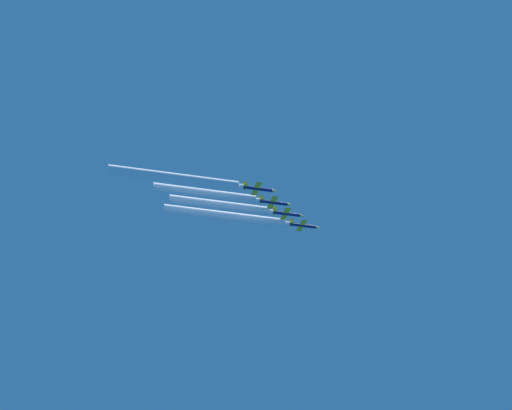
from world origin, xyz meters
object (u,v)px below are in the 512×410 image
object	(u,v)px
jet_second_echelon	(288,214)
jet_fourth_echelon	(259,189)
jet_third_echelon	(275,203)
jet_lead	(304,226)

from	to	relation	value
jet_second_echelon	jet_fourth_echelon	size ratio (longest dim) A/B	1.00
jet_third_echelon	jet_lead	bearing A→B (deg)	137.85
jet_third_echelon	jet_fourth_echelon	distance (m)	12.04
jet_lead	jet_third_echelon	xyz separation A→B (m)	(17.83, -16.14, -2.69)
jet_second_echelon	jet_third_echelon	world-z (taller)	jet_second_echelon
jet_second_echelon	jet_fourth_echelon	bearing A→B (deg)	-40.71
jet_lead	jet_second_echelon	xyz separation A→B (m)	(8.90, -8.84, -1.18)
jet_lead	jet_second_echelon	bearing A→B (deg)	-44.79
jet_second_echelon	jet_third_echelon	size ratio (longest dim) A/B	1.00
jet_fourth_echelon	jet_second_echelon	bearing A→B (deg)	139.29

